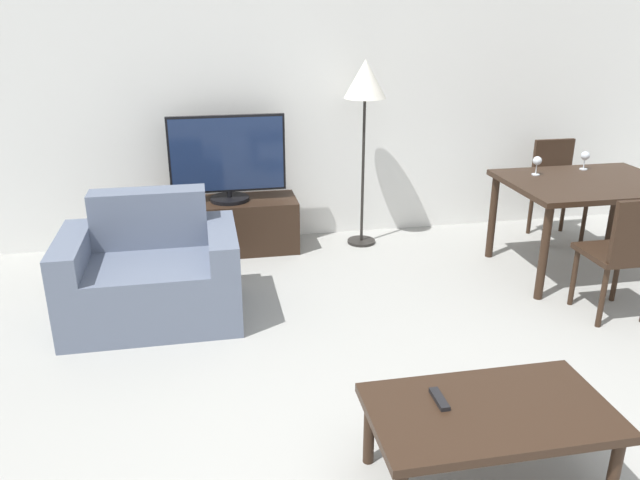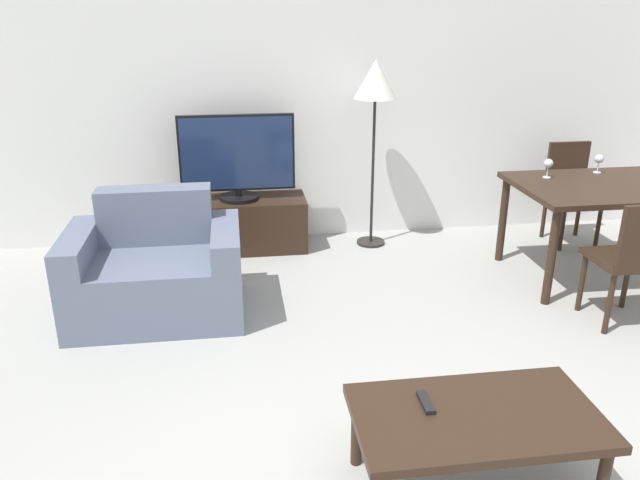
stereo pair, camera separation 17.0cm
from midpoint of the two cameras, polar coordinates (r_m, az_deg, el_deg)
wall_back at (r=5.37m, az=-2.47°, el=14.27°), size 7.28×0.06×2.70m
armchair at (r=4.26m, az=-16.24°, el=-3.16°), size 1.12×0.76×0.80m
tv_stand at (r=5.29m, az=-9.04°, el=1.31°), size 1.10×0.44×0.44m
tv at (r=5.12m, az=-9.40°, el=7.32°), size 0.93×0.32×0.70m
coffee_table at (r=2.77m, az=13.48°, el=-15.51°), size 1.02×0.57×0.39m
dining_table at (r=5.06m, az=22.43°, el=4.09°), size 1.21×0.92×0.73m
dining_chair_near at (r=4.39m, az=25.05°, el=-0.87°), size 0.40×0.40×0.85m
dining_chair_far at (r=5.83m, az=20.03°, el=4.87°), size 0.40×0.40×0.85m
floor_lamp at (r=5.14m, az=3.17°, el=13.80°), size 0.34×0.34×1.55m
remote_primary at (r=2.74m, az=9.06°, el=-14.19°), size 0.04×0.15×0.02m
wine_glass_left at (r=5.34m, az=22.24°, el=7.04°), size 0.07×0.07×0.15m
wine_glass_center at (r=5.04m, az=18.32°, el=6.78°), size 0.07×0.07×0.15m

